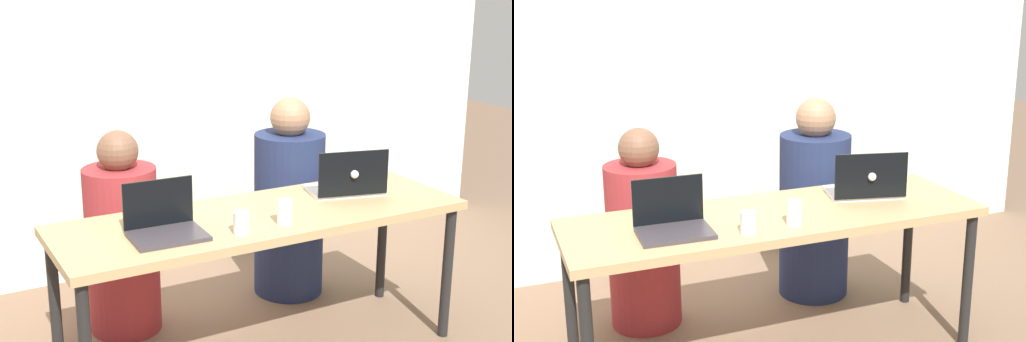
# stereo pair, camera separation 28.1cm
# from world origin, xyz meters

# --- Properties ---
(back_wall) EXTENTS (4.88, 0.10, 2.51)m
(back_wall) POSITION_xyz_m (0.00, 1.32, 1.26)
(back_wall) COLOR silver
(back_wall) RESTS_ON ground
(desk) EXTENTS (1.88, 0.61, 0.71)m
(desk) POSITION_xyz_m (0.00, 0.00, 0.65)
(desk) COLOR tan
(desk) RESTS_ON ground
(person_on_left) EXTENTS (0.45, 0.45, 1.03)m
(person_on_left) POSITION_xyz_m (-0.48, 0.57, 0.46)
(person_on_left) COLOR maroon
(person_on_left) RESTS_ON ground
(person_on_right) EXTENTS (0.43, 0.43, 1.11)m
(person_on_right) POSITION_xyz_m (0.48, 0.57, 0.49)
(person_on_right) COLOR #1F294D
(person_on_right) RESTS_ON ground
(laptop_back_right) EXTENTS (0.40, 0.32, 0.23)m
(laptop_back_right) POSITION_xyz_m (0.50, 0.05, 0.76)
(laptop_back_right) COLOR silver
(laptop_back_right) RESTS_ON desk
(laptop_front_left) EXTENTS (0.31, 0.26, 0.22)m
(laptop_front_left) POSITION_xyz_m (-0.49, -0.06, 0.76)
(laptop_front_left) COLOR #393339
(laptop_front_left) RESTS_ON desk
(water_glass_left) EXTENTS (0.07, 0.07, 0.09)m
(water_glass_left) POSITION_xyz_m (-0.20, -0.19, 0.75)
(water_glass_left) COLOR silver
(water_glass_left) RESTS_ON desk
(water_glass_center) EXTENTS (0.07, 0.07, 0.11)m
(water_glass_center) POSITION_xyz_m (0.01, -0.17, 0.76)
(water_glass_center) COLOR white
(water_glass_center) RESTS_ON desk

